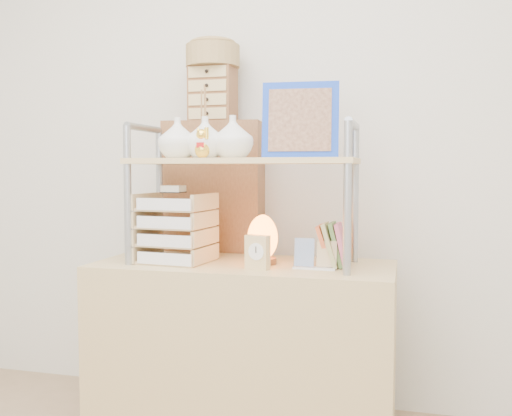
{
  "coord_description": "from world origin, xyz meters",
  "views": [
    {
      "loc": [
        0.63,
        -0.99,
        1.13
      ],
      "look_at": [
        0.05,
        1.2,
        0.97
      ],
      "focal_mm": 40.0,
      "sensor_mm": 36.0,
      "label": 1
    }
  ],
  "objects_px": {
    "salt_lamp": "(263,239)",
    "cabinet": "(215,264)",
    "letter_tray": "(174,232)",
    "desk": "(243,354)"
  },
  "relations": [
    {
      "from": "desk",
      "to": "cabinet",
      "type": "xyz_separation_m",
      "value": [
        -0.25,
        0.37,
        0.3
      ]
    },
    {
      "from": "letter_tray",
      "to": "salt_lamp",
      "type": "bearing_deg",
      "value": 9.25
    },
    {
      "from": "salt_lamp",
      "to": "cabinet",
      "type": "bearing_deg",
      "value": 131.94
    },
    {
      "from": "desk",
      "to": "cabinet",
      "type": "height_order",
      "value": "cabinet"
    },
    {
      "from": "cabinet",
      "to": "salt_lamp",
      "type": "height_order",
      "value": "cabinet"
    },
    {
      "from": "desk",
      "to": "letter_tray",
      "type": "bearing_deg",
      "value": -169.74
    },
    {
      "from": "letter_tray",
      "to": "salt_lamp",
      "type": "distance_m",
      "value": 0.36
    },
    {
      "from": "desk",
      "to": "salt_lamp",
      "type": "xyz_separation_m",
      "value": [
        0.08,
        0.01,
        0.48
      ]
    },
    {
      "from": "cabinet",
      "to": "salt_lamp",
      "type": "xyz_separation_m",
      "value": [
        0.33,
        -0.36,
        0.18
      ]
    },
    {
      "from": "letter_tray",
      "to": "cabinet",
      "type": "bearing_deg",
      "value": 85.94
    }
  ]
}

